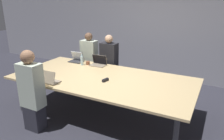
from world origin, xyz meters
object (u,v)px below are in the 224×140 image
at_px(laptop_far_left, 77,59).
at_px(person_far_midleft, 109,65).
at_px(bottle_far_left, 82,60).
at_px(laptop_far_midleft, 99,62).
at_px(cup_far_midleft, 88,63).
at_px(person_near_left, 32,92).
at_px(person_far_left, 89,61).
at_px(laptop_near_left, 49,79).
at_px(stapler, 105,80).
at_px(cup_near_left, 38,78).

distance_m(laptop_far_left, person_far_midleft, 0.79).
bearing_deg(bottle_far_left, laptop_far_midleft, 24.07).
bearing_deg(cup_far_midleft, laptop_far_left, 166.64).
xyz_separation_m(person_far_midleft, person_near_left, (-0.38, -2.08, 0.03)).
distance_m(person_far_left, laptop_near_left, 1.80).
bearing_deg(person_near_left, stapler, -136.77).
xyz_separation_m(laptop_far_left, cup_near_left, (0.11, -1.36, -0.02)).
bearing_deg(laptop_far_midleft, cup_near_left, -111.33).
bearing_deg(cup_far_midleft, person_far_midleft, 55.44).
distance_m(laptop_far_left, laptop_far_midleft, 0.63).
xyz_separation_m(laptop_far_midleft, cup_near_left, (-0.52, -1.33, -0.02)).
bearing_deg(laptop_near_left, laptop_far_left, -74.96).
relative_size(laptop_far_left, person_far_midleft, 0.23).
bearing_deg(person_far_left, person_near_left, -84.32).
bearing_deg(laptop_far_midleft, laptop_near_left, -100.90).
distance_m(laptop_near_left, stapler, 1.03).
bearing_deg(bottle_far_left, laptop_near_left, -85.67).
height_order(laptop_far_midleft, stapler, laptop_far_midleft).
bearing_deg(bottle_far_left, cup_near_left, -98.34).
relative_size(person_far_left, bottle_far_left, 5.48).
relative_size(person_far_left, person_near_left, 0.98).
bearing_deg(stapler, person_near_left, -125.45).
relative_size(laptop_far_left, person_far_left, 0.23).
xyz_separation_m(laptop_far_midleft, laptop_near_left, (-0.26, -1.34, -0.00)).
relative_size(person_far_left, stapler, 9.10).
relative_size(laptop_far_midleft, person_near_left, 0.24).
distance_m(laptop_far_midleft, person_far_midleft, 0.43).
relative_size(person_far_midleft, stapler, 9.07).
distance_m(laptop_far_midleft, cup_far_midleft, 0.26).
relative_size(laptop_far_midleft, stapler, 2.25).
height_order(bottle_far_left, laptop_far_midleft, bottle_far_left).
height_order(laptop_far_midleft, person_near_left, person_near_left).
distance_m(cup_near_left, stapler, 1.26).
xyz_separation_m(bottle_far_left, cup_far_midleft, (0.09, 0.09, -0.07)).
relative_size(cup_far_midleft, person_near_left, 0.06).
height_order(laptop_far_midleft, laptop_near_left, laptop_far_midleft).
xyz_separation_m(person_far_left, laptop_far_midleft, (0.54, -0.44, 0.15)).
height_order(laptop_near_left, stapler, laptop_near_left).
xyz_separation_m(person_far_left, stapler, (1.15, -1.24, 0.11)).
bearing_deg(cup_far_midleft, person_near_left, -92.53).
distance_m(laptop_far_midleft, laptop_near_left, 1.36).
height_order(cup_far_midleft, person_near_left, person_near_left).
xyz_separation_m(person_far_midleft, cup_near_left, (-0.58, -1.72, 0.13)).
bearing_deg(cup_far_midleft, cup_near_left, -101.82).
bearing_deg(person_near_left, laptop_near_left, -101.09).
bearing_deg(cup_near_left, laptop_far_midleft, 68.67).
distance_m(laptop_far_midleft, person_near_left, 1.72).
xyz_separation_m(person_far_midleft, laptop_near_left, (-0.32, -1.73, 0.15)).
relative_size(bottle_far_left, cup_far_midleft, 2.91).
height_order(person_far_left, laptop_near_left, person_far_left).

